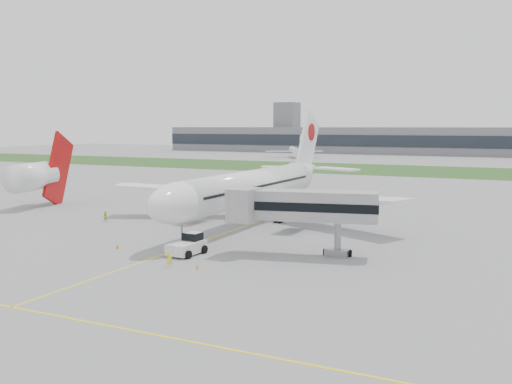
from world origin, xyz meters
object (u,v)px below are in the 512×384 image
at_px(jet_bridge, 299,206).
at_px(ground_crew_near, 169,259).
at_px(airliner, 254,186).
at_px(neighbor_aircraft, 36,176).
at_px(pushback_tug, 188,245).

relative_size(jet_bridge, ground_crew_near, 9.66).
distance_m(airliner, ground_crew_near, 28.92).
bearing_deg(airliner, ground_crew_near, -82.09).
height_order(airliner, ground_crew_near, airliner).
height_order(airliner, neighbor_aircraft, airliner).
distance_m(jet_bridge, ground_crew_near, 15.64).
height_order(airliner, jet_bridge, airliner).
bearing_deg(pushback_tug, ground_crew_near, -72.51).
xyz_separation_m(pushback_tug, neighbor_aircraft, (-45.34, 20.41, 4.62)).
bearing_deg(ground_crew_near, pushback_tug, -113.08).
bearing_deg(airliner, jet_bridge, -50.97).
bearing_deg(jet_bridge, pushback_tug, -169.34).
height_order(jet_bridge, ground_crew_near, jet_bridge).
height_order(airliner, pushback_tug, airliner).
relative_size(airliner, ground_crew_near, 32.16).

